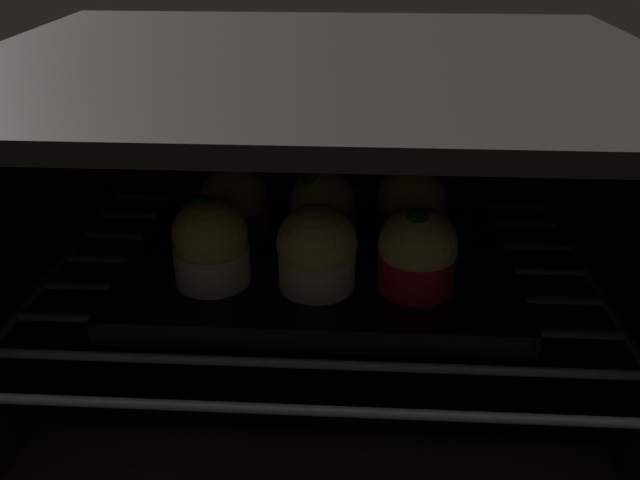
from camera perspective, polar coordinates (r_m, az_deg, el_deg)
The scene contains 9 objects.
oven_cavity at distance 66.84cm, azimuth 0.15°, elevation 0.99°, with size 59.00×47.00×37.00cm.
oven_rack at distance 64.74cm, azimuth -0.05°, elevation -3.38°, with size 54.80×42.00×0.80cm.
baking_tray at distance 65.12cm, azimuth 0.00°, elevation -2.08°, with size 36.76×27.33×2.20cm.
muffin_row0_col0 at distance 60.29cm, azimuth -9.56°, elevation -0.29°, with size 7.05×7.05×8.54cm.
muffin_row0_col1 at distance 58.81cm, azimuth -0.52°, elevation -1.01°, with size 7.35×7.35×8.00cm.
muffin_row0_col2 at distance 59.15cm, azimuth 8.51°, elevation -1.11°, with size 7.21×7.21×8.10cm.
muffin_row1_col0 at distance 68.43cm, azimuth -7.48°, elevation 3.11°, with size 7.05×7.05×8.00cm.
muffin_row1_col1 at distance 67.61cm, azimuth 0.38°, elevation 2.84°, with size 7.05×7.05×7.74cm.
muffin_row1_col2 at distance 67.87cm, azimuth 7.92°, elevation 2.95°, with size 7.05×7.05×8.17cm.
Camera 1 is at (3.19, -33.59, 46.62)cm, focal length 36.56 mm.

